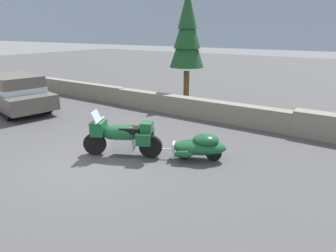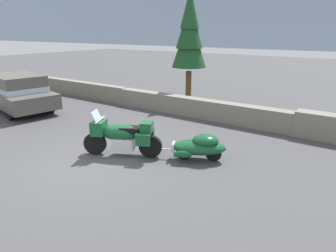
{
  "view_description": "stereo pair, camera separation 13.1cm",
  "coord_description": "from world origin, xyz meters",
  "px_view_note": "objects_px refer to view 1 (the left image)",
  "views": [
    {
      "loc": [
        5.96,
        -5.03,
        3.47
      ],
      "look_at": [
        1.35,
        1.8,
        0.85
      ],
      "focal_mm": 32.03,
      "sensor_mm": 36.0,
      "label": 1
    },
    {
      "loc": [
        6.06,
        -4.96,
        3.47
      ],
      "look_at": [
        1.35,
        1.8,
        0.85
      ],
      "focal_mm": 32.03,
      "sensor_mm": 36.0,
      "label": 2
    }
  ],
  "objects_px": {
    "touring_motorcycle": "(122,136)",
    "suv_at_left_edge": "(14,92)",
    "car_shaped_trailer": "(199,146)",
    "pine_tree_tall": "(187,33)"
  },
  "relations": [
    {
      "from": "car_shaped_trailer",
      "to": "touring_motorcycle",
      "type": "bearing_deg",
      "value": -153.2
    },
    {
      "from": "car_shaped_trailer",
      "to": "pine_tree_tall",
      "type": "bearing_deg",
      "value": 123.59
    },
    {
      "from": "car_shaped_trailer",
      "to": "pine_tree_tall",
      "type": "relative_size",
      "value": 0.39
    },
    {
      "from": "car_shaped_trailer",
      "to": "suv_at_left_edge",
      "type": "relative_size",
      "value": 0.42
    },
    {
      "from": "touring_motorcycle",
      "to": "suv_at_left_edge",
      "type": "xyz_separation_m",
      "value": [
        -7.54,
        1.2,
        0.22
      ]
    },
    {
      "from": "touring_motorcycle",
      "to": "pine_tree_tall",
      "type": "height_order",
      "value": "pine_tree_tall"
    },
    {
      "from": "touring_motorcycle",
      "to": "suv_at_left_edge",
      "type": "bearing_deg",
      "value": 170.98
    },
    {
      "from": "touring_motorcycle",
      "to": "suv_at_left_edge",
      "type": "relative_size",
      "value": 0.42
    },
    {
      "from": "suv_at_left_edge",
      "to": "pine_tree_tall",
      "type": "relative_size",
      "value": 0.94
    },
    {
      "from": "touring_motorcycle",
      "to": "suv_at_left_edge",
      "type": "distance_m",
      "value": 7.63
    }
  ]
}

